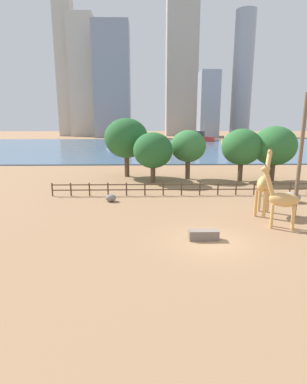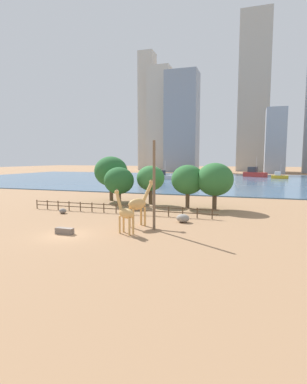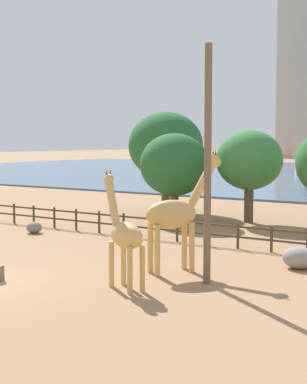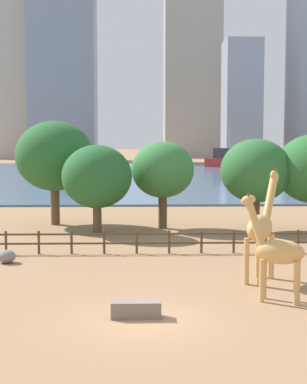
{
  "view_description": "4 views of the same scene",
  "coord_description": "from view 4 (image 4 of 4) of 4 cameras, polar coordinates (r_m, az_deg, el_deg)",
  "views": [
    {
      "loc": [
        -3.87,
        -16.7,
        6.9
      ],
      "look_at": [
        -3.22,
        8.2,
        1.22
      ],
      "focal_mm": 28.0,
      "sensor_mm": 36.0,
      "label": 1
    },
    {
      "loc": [
        16.45,
        -23.82,
        7.18
      ],
      "look_at": [
        0.53,
        25.44,
        1.48
      ],
      "focal_mm": 28.0,
      "sensor_mm": 36.0,
      "label": 2
    },
    {
      "loc": [
        17.94,
        -14.76,
        5.45
      ],
      "look_at": [
        -2.1,
        14.98,
        2.3
      ],
      "focal_mm": 55.0,
      "sensor_mm": 36.0,
      "label": 3
    },
    {
      "loc": [
        -0.3,
        -20.23,
        6.48
      ],
      "look_at": [
        0.91,
        24.33,
        2.28
      ],
      "focal_mm": 55.0,
      "sensor_mm": 36.0,
      "label": 4
    }
  ],
  "objects": [
    {
      "name": "giraffe_tall",
      "position": [
        26.85,
        10.41,
        -3.38
      ],
      "size": [
        2.38,
        3.47,
        5.07
      ],
      "rotation": [
        0.0,
        0.0,
        1.05
      ],
      "color": "tan",
      "rests_on": "ground"
    },
    {
      "name": "feeding_trough",
      "position": [
        21.51,
        -1.7,
        -11.32
      ],
      "size": [
        1.8,
        0.6,
        0.6
      ],
      "primitive_type": "cube",
      "color": "#72665B",
      "rests_on": "ground"
    },
    {
      "name": "ground_plane",
      "position": [
        100.44,
        -1.39,
        1.68
      ],
      "size": [
        400.0,
        400.0,
        0.0
      ],
      "primitive_type": "plane",
      "color": "#9E7551"
    },
    {
      "name": "harbor_water",
      "position": [
        97.44,
        -1.38,
        1.63
      ],
      "size": [
        180.0,
        86.0,
        0.2
      ],
      "primitive_type": "cube",
      "color": "#476B8C",
      "rests_on": "ground"
    },
    {
      "name": "boulder_by_pole",
      "position": [
        31.34,
        -14.07,
        -6.08
      ],
      "size": [
        0.94,
        0.9,
        0.68
      ],
      "primitive_type": "ellipsoid",
      "color": "gray",
      "rests_on": "ground"
    },
    {
      "name": "boat_tug",
      "position": [
        97.28,
        -8.59,
        2.26
      ],
      "size": [
        7.58,
        5.29,
        6.44
      ],
      "rotation": [
        0.0,
        0.0,
        0.42
      ],
      "color": "silver",
      "rests_on": "harbor_water"
    },
    {
      "name": "tree_right_tall",
      "position": [
        39.27,
        -5.51,
        1.47
      ],
      "size": [
        4.68,
        4.68,
        5.94
      ],
      "color": "brown",
      "rests_on": "ground"
    },
    {
      "name": "skyline_tower_short",
      "position": [
        181.07,
        -13.79,
        13.09
      ],
      "size": [
        13.48,
        10.24,
        62.48
      ],
      "primitive_type": "cube",
      "color": "#B7B2A8",
      "rests_on": "ground"
    },
    {
      "name": "skyline_block_right",
      "position": [
        162.15,
        8.54,
        8.73
      ],
      "size": [
        9.55,
        11.62,
        32.22
      ],
      "primitive_type": "cube",
      "color": "#939EAD",
      "rests_on": "ground"
    },
    {
      "name": "tree_center_broad",
      "position": [
        43.68,
        -9.58,
        3.43
      ],
      "size": [
        5.7,
        5.7,
        7.64
      ],
      "color": "brown",
      "rests_on": "ground"
    },
    {
      "name": "enclosure_fence",
      "position": [
        32.74,
        -1.31,
        -4.7
      ],
      "size": [
        26.12,
        0.14,
        1.3
      ],
      "color": "#4C3826",
      "rests_on": "ground"
    },
    {
      "name": "tree_left_small",
      "position": [
        40.59,
        9.9,
        2.02
      ],
      "size": [
        4.82,
        4.82,
        6.35
      ],
      "color": "brown",
      "rests_on": "ground"
    },
    {
      "name": "boat_sailboat",
      "position": [
        122.96,
        7.05,
        3.04
      ],
      "size": [
        9.28,
        7.39,
        8.02
      ],
      "rotation": [
        0.0,
        0.0,
        5.73
      ],
      "color": "#B22D28",
      "rests_on": "harbor_water"
    },
    {
      "name": "skyline_tower_glass",
      "position": [
        163.66,
        -8.77,
        12.58
      ],
      "size": [
        17.48,
        13.5,
        54.29
      ],
      "primitive_type": "cube",
      "color": "gray",
      "rests_on": "ground"
    },
    {
      "name": "boat_ferry",
      "position": [
        115.91,
        11.79,
        2.59
      ],
      "size": [
        5.84,
        2.37,
        5.16
      ],
      "rotation": [
        0.0,
        0.0,
        6.23
      ],
      "color": "gold",
      "rests_on": "harbor_water"
    },
    {
      "name": "tree_left_large",
      "position": [
        41.37,
        0.9,
        2.13
      ],
      "size": [
        4.41,
        4.41,
        6.16
      ],
      "color": "brown",
      "rests_on": "ground"
    },
    {
      "name": "skyline_block_left",
      "position": [
        176.25,
        14.39,
        13.3
      ],
      "size": [
        10.3,
        10.3,
        62.5
      ],
      "primitive_type": "cylinder",
      "color": "#939EAD",
      "rests_on": "ground"
    },
    {
      "name": "skyline_tower_needle",
      "position": [
        190.97,
        3.82,
        17.13
      ],
      "size": [
        17.55,
        13.18,
        90.81
      ],
      "primitive_type": "cube",
      "color": "#ADA89E",
      "rests_on": "ground"
    },
    {
      "name": "giraffe_companion",
      "position": [
        23.62,
        11.86,
        -5.63
      ],
      "size": [
        2.6,
        1.47,
        4.35
      ],
      "rotation": [
        0.0,
        0.0,
        2.75
      ],
      "color": "tan",
      "rests_on": "ground"
    }
  ]
}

